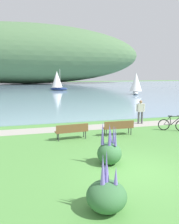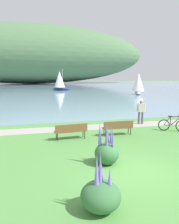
{
  "view_description": "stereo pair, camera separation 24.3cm",
  "coord_description": "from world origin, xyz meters",
  "px_view_note": "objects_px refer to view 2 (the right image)",
  "views": [
    {
      "loc": [
        -3.83,
        -7.2,
        3.59
      ],
      "look_at": [
        0.21,
        7.55,
        1.0
      ],
      "focal_mm": 36.5,
      "sensor_mm": 36.0,
      "label": 1
    },
    {
      "loc": [
        -3.59,
        -7.26,
        3.59
      ],
      "look_at": [
        0.21,
        7.55,
        1.0
      ],
      "focal_mm": 36.5,
      "sensor_mm": 36.0,
      "label": 2
    }
  ],
  "objects_px": {
    "sailboat_mid_bay": "(60,80)",
    "bicycle_leaning_near_bench": "(173,125)",
    "park_bench_further_along": "(71,130)",
    "park_bench_near_camera": "(118,127)",
    "sailboat_nearest_to_shore": "(138,83)",
    "person_at_shoreline": "(141,111)"
  },
  "relations": [
    {
      "from": "sailboat_mid_bay",
      "to": "bicycle_leaning_near_bench",
      "type": "bearing_deg",
      "value": -85.98
    },
    {
      "from": "park_bench_further_along",
      "to": "sailboat_mid_bay",
      "type": "distance_m",
      "value": 37.01
    },
    {
      "from": "park_bench_near_camera",
      "to": "bicycle_leaning_near_bench",
      "type": "bearing_deg",
      "value": 1.58
    },
    {
      "from": "park_bench_further_along",
      "to": "sailboat_mid_bay",
      "type": "relative_size",
      "value": 0.41
    },
    {
      "from": "sailboat_nearest_to_shore",
      "to": "bicycle_leaning_near_bench",
      "type": "bearing_deg",
      "value": -111.42
    },
    {
      "from": "park_bench_near_camera",
      "to": "bicycle_leaning_near_bench",
      "type": "height_order",
      "value": "bicycle_leaning_near_bench"
    },
    {
      "from": "park_bench_near_camera",
      "to": "sailboat_mid_bay",
      "type": "relative_size",
      "value": 0.41
    },
    {
      "from": "sailboat_nearest_to_shore",
      "to": "sailboat_mid_bay",
      "type": "xyz_separation_m",
      "value": [
        -11.77,
        13.09,
        0.21
      ]
    },
    {
      "from": "person_at_shoreline",
      "to": "sailboat_nearest_to_shore",
      "type": "bearing_deg",
      "value": 64.14
    },
    {
      "from": "sailboat_nearest_to_shore",
      "to": "sailboat_mid_bay",
      "type": "height_order",
      "value": "sailboat_mid_bay"
    },
    {
      "from": "person_at_shoreline",
      "to": "sailboat_mid_bay",
      "type": "relative_size",
      "value": 0.38
    },
    {
      "from": "sailboat_mid_bay",
      "to": "park_bench_near_camera",
      "type": "bearing_deg",
      "value": -91.83
    },
    {
      "from": "park_bench_near_camera",
      "to": "sailboat_nearest_to_shore",
      "type": "height_order",
      "value": "sailboat_nearest_to_shore"
    },
    {
      "from": "sailboat_nearest_to_shore",
      "to": "sailboat_mid_bay",
      "type": "distance_m",
      "value": 17.61
    },
    {
      "from": "park_bench_further_along",
      "to": "person_at_shoreline",
      "type": "relative_size",
      "value": 1.07
    },
    {
      "from": "park_bench_near_camera",
      "to": "bicycle_leaning_near_bench",
      "type": "distance_m",
      "value": 3.74
    },
    {
      "from": "person_at_shoreline",
      "to": "park_bench_near_camera",
      "type": "bearing_deg",
      "value": -137.49
    },
    {
      "from": "bicycle_leaning_near_bench",
      "to": "person_at_shoreline",
      "type": "relative_size",
      "value": 0.92
    },
    {
      "from": "bicycle_leaning_near_bench",
      "to": "sailboat_nearest_to_shore",
      "type": "distance_m",
      "value": 25.23
    },
    {
      "from": "bicycle_leaning_near_bench",
      "to": "sailboat_nearest_to_shore",
      "type": "height_order",
      "value": "sailboat_nearest_to_shore"
    },
    {
      "from": "park_bench_near_camera",
      "to": "sailboat_nearest_to_shore",
      "type": "xyz_separation_m",
      "value": [
        12.94,
        23.55,
        1.41
      ]
    },
    {
      "from": "park_bench_further_along",
      "to": "person_at_shoreline",
      "type": "bearing_deg",
      "value": 25.41
    }
  ]
}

